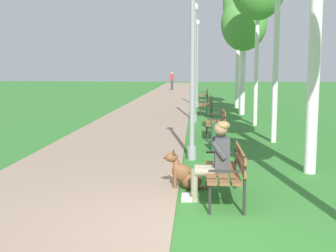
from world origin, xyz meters
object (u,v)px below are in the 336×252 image
(park_bench_near, at_px, (228,168))
(park_bench_furthest, at_px, (204,94))
(park_bench_far, at_px, (207,103))
(dog_brown, at_px, (185,175))
(pedestrian_distant, at_px, (172,81))
(person_seated_on_near_bench, at_px, (215,157))
(lamp_post_mid, at_px, (195,61))
(park_bench_mid, at_px, (217,121))
(lamp_post_near, at_px, (192,67))
(lamp_post_far, at_px, (197,62))
(birch_tree_sixth, at_px, (239,5))
(litter_bin, at_px, (218,137))
(birch_tree_fifth, at_px, (244,25))

(park_bench_near, xyz_separation_m, park_bench_furthest, (0.00, 19.36, 0.00))
(park_bench_far, bearing_deg, dog_brown, -93.20)
(park_bench_far, height_order, pedestrian_distant, pedestrian_distant)
(park_bench_furthest, bearing_deg, person_seated_on_near_bench, -90.62)
(park_bench_near, distance_m, lamp_post_mid, 10.21)
(park_bench_mid, relative_size, lamp_post_near, 0.37)
(person_seated_on_near_bench, height_order, lamp_post_far, lamp_post_far)
(birch_tree_sixth, bearing_deg, dog_brown, -98.37)
(park_bench_near, height_order, park_bench_far, same)
(park_bench_far, relative_size, park_bench_furthest, 1.00)
(lamp_post_far, distance_m, pedestrian_distant, 17.17)
(lamp_post_mid, relative_size, litter_bin, 6.33)
(pedestrian_distant, bearing_deg, park_bench_near, -85.48)
(lamp_post_mid, distance_m, birch_tree_sixth, 7.02)
(park_bench_far, distance_m, person_seated_on_near_bench, 12.68)
(park_bench_far, relative_size, lamp_post_near, 0.37)
(birch_tree_sixth, distance_m, litter_bin, 12.98)
(park_bench_mid, height_order, dog_brown, park_bench_mid)
(park_bench_near, height_order, park_bench_furthest, same)
(lamp_post_near, distance_m, birch_tree_sixth, 13.56)
(lamp_post_far, height_order, birch_tree_sixth, birch_tree_sixth)
(park_bench_mid, relative_size, birch_tree_sixth, 0.22)
(park_bench_mid, bearing_deg, person_seated_on_near_bench, -93.16)
(park_bench_far, xyz_separation_m, person_seated_on_near_bench, (-0.21, -12.67, 0.17))
(lamp_post_far, xyz_separation_m, litter_bin, (0.50, -12.32, -1.97))
(birch_tree_sixth, bearing_deg, person_seated_on_near_bench, -96.44)
(dog_brown, bearing_deg, pedestrian_distant, 93.43)
(person_seated_on_near_bench, relative_size, lamp_post_far, 0.28)
(birch_tree_sixth, bearing_deg, litter_bin, -97.38)
(park_bench_furthest, bearing_deg, birch_tree_sixth, -64.04)
(lamp_post_mid, bearing_deg, pedestrian_distant, 95.10)
(park_bench_near, bearing_deg, birch_tree_sixth, 84.29)
(dog_brown, relative_size, birch_tree_sixth, 0.12)
(park_bench_near, bearing_deg, park_bench_furthest, 89.99)
(dog_brown, relative_size, pedestrian_distant, 0.50)
(birch_tree_fifth, bearing_deg, park_bench_mid, -101.94)
(person_seated_on_near_bench, distance_m, lamp_post_far, 16.51)
(park_bench_far, height_order, park_bench_furthest, same)
(park_bench_mid, bearing_deg, dog_brown, -98.17)
(lamp_post_near, xyz_separation_m, birch_tree_sixth, (2.19, 13.02, 3.10))
(park_bench_mid, bearing_deg, birch_tree_sixth, 81.51)
(park_bench_far, distance_m, lamp_post_far, 4.19)
(park_bench_far, distance_m, dog_brown, 12.12)
(park_bench_far, distance_m, pedestrian_distant, 20.89)
(litter_bin, bearing_deg, park_bench_far, 90.36)
(dog_brown, bearing_deg, park_bench_furthest, 87.94)
(person_seated_on_near_bench, bearing_deg, park_bench_far, 89.05)
(lamp_post_far, relative_size, birch_tree_fifth, 0.88)
(birch_tree_sixth, height_order, pedestrian_distant, birch_tree_sixth)
(lamp_post_near, relative_size, birch_tree_sixth, 0.59)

